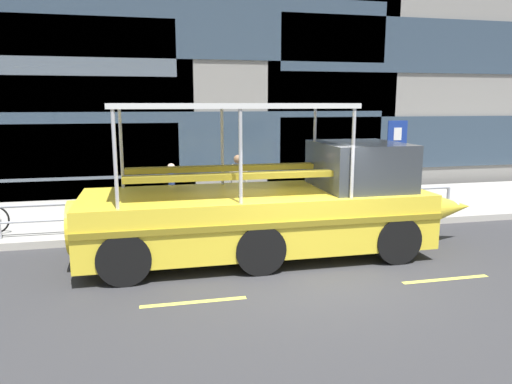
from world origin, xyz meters
TOP-DOWN VIEW (x-y plane):
  - ground_plane at (0.00, 0.00)m, footprint 120.00×120.00m
  - sidewalk at (0.00, 5.60)m, footprint 32.00×4.80m
  - curb_edge at (0.00, 3.11)m, footprint 32.00×0.18m
  - lane_centreline at (-0.00, -0.78)m, footprint 25.80×0.12m
  - curb_guardrail at (-0.61, 3.45)m, footprint 11.91×0.09m
  - parking_sign at (3.94, 4.10)m, footprint 0.60×0.12m
  - duck_tour_boat at (-0.30, 1.47)m, footprint 9.18×2.62m
  - pedestrian_near_bow at (2.42, 4.89)m, footprint 0.34×0.40m
  - pedestrian_mid_left at (-0.67, 4.28)m, footprint 0.48×0.28m
  - pedestrian_mid_right at (-2.45, 4.63)m, footprint 0.21×0.44m

SIDE VIEW (x-z plane):
  - ground_plane at x=0.00m, z-range 0.00..0.00m
  - lane_centreline at x=0.00m, z-range 0.00..0.01m
  - sidewalk at x=0.00m, z-range 0.00..0.18m
  - curb_edge at x=0.00m, z-range 0.00..0.18m
  - curb_guardrail at x=-0.61m, z-range 0.32..1.12m
  - duck_tour_boat at x=-0.30m, z-range -0.58..2.73m
  - pedestrian_mid_right at x=-2.45m, z-range 0.34..1.86m
  - pedestrian_near_bow at x=2.42m, z-range 0.35..2.03m
  - pedestrian_mid_left at x=-0.67m, z-range 0.36..2.11m
  - parking_sign at x=3.94m, z-range 0.65..3.30m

